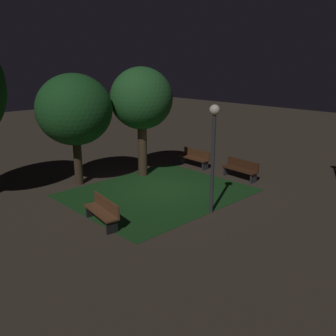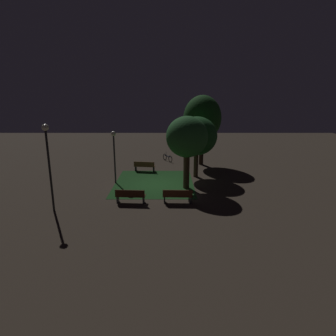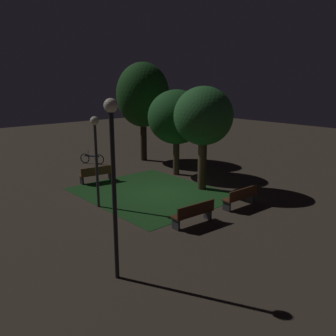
{
  "view_description": "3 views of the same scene",
  "coord_description": "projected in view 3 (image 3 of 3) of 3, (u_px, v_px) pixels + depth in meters",
  "views": [
    {
      "loc": [
        -10.88,
        10.09,
        5.27
      ],
      "look_at": [
        -0.63,
        0.25,
        1.13
      ],
      "focal_mm": 39.19,
      "sensor_mm": 36.0,
      "label": 1
    },
    {
      "loc": [
        0.85,
        -19.77,
        6.34
      ],
      "look_at": [
        0.8,
        -0.08,
        1.29
      ],
      "focal_mm": 30.06,
      "sensor_mm": 36.0,
      "label": 2
    },
    {
      "loc": [
        -10.48,
        -12.38,
        5.36
      ],
      "look_at": [
        0.11,
        -0.47,
        1.36
      ],
      "focal_mm": 37.97,
      "sensor_mm": 36.0,
      "label": 3
    }
  ],
  "objects": [
    {
      "name": "ground_plane",
      "position": [
        160.0,
        194.0,
        17.03
      ],
      "size": [
        60.0,
        60.0,
        0.0
      ],
      "primitive_type": "plane",
      "color": "#3D3328"
    },
    {
      "name": "grass_lawn",
      "position": [
        151.0,
        193.0,
        17.22
      ],
      "size": [
        5.82,
        7.0,
        0.01
      ],
      "primitive_type": "cube",
      "color": "#194219",
      "rests_on": "ground"
    },
    {
      "name": "bench_front_right",
      "position": [
        194.0,
        213.0,
        13.33
      ],
      "size": [
        1.83,
        0.61,
        0.88
      ],
      "color": "#422314",
      "rests_on": "ground"
    },
    {
      "name": "bench_by_lamp",
      "position": [
        241.0,
        197.0,
        15.18
      ],
      "size": [
        1.81,
        0.54,
        0.88
      ],
      "color": "#512D19",
      "rests_on": "ground"
    },
    {
      "name": "bench_back_row",
      "position": [
        97.0,
        173.0,
        18.9
      ],
      "size": [
        1.85,
        0.75,
        0.88
      ],
      "color": "brown",
      "rests_on": "ground"
    },
    {
      "name": "tree_lawn_side",
      "position": [
        203.0,
        117.0,
        17.0
      ],
      "size": [
        2.86,
        2.86,
        5.06
      ],
      "color": "#423021",
      "rests_on": "ground"
    },
    {
      "name": "tree_back_right",
      "position": [
        176.0,
        117.0,
        19.8
      ],
      "size": [
        3.21,
        3.21,
        4.82
      ],
      "color": "#423021",
      "rests_on": "ground"
    },
    {
      "name": "tree_back_left",
      "position": [
        143.0,
        95.0,
        23.17
      ],
      "size": [
        3.48,
        3.48,
        6.45
      ],
      "color": "#2D2116",
      "rests_on": "ground"
    },
    {
      "name": "lamp_post_path_center",
      "position": [
        96.0,
        145.0,
        14.7
      ],
      "size": [
        0.36,
        0.36,
        3.9
      ],
      "color": "#333338",
      "rests_on": "ground"
    },
    {
      "name": "lamp_post_plaza_west",
      "position": [
        113.0,
        162.0,
        9.07
      ],
      "size": [
        0.36,
        0.36,
        4.91
      ],
      "color": "black",
      "rests_on": "ground"
    },
    {
      "name": "bicycle",
      "position": [
        92.0,
        159.0,
        23.07
      ],
      "size": [
        0.95,
        1.49,
        0.93
      ],
      "color": "black",
      "rests_on": "ground"
    }
  ]
}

